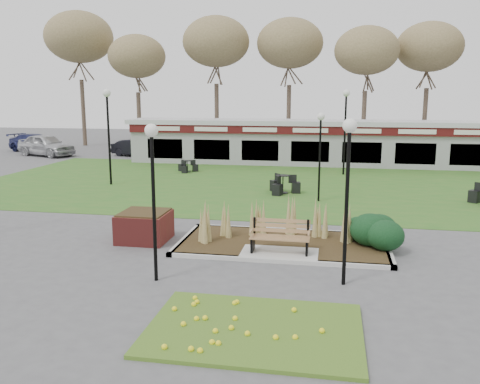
% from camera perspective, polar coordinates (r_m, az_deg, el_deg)
% --- Properties ---
extents(ground, '(100.00, 100.00, 0.00)m').
position_cam_1_polar(ground, '(14.62, 4.39, -7.42)').
color(ground, '#515154').
rests_on(ground, ground).
extents(lawn, '(34.00, 16.00, 0.02)m').
position_cam_1_polar(lawn, '(26.25, 7.15, 0.81)').
color(lawn, '#2C6620').
rests_on(lawn, ground).
extents(flower_bed, '(4.20, 3.00, 0.16)m').
position_cam_1_polar(flower_bed, '(10.36, 1.63, -15.00)').
color(flower_bed, '#406B1E').
rests_on(flower_bed, ground).
extents(planting_bed, '(6.75, 3.40, 1.27)m').
position_cam_1_polar(planting_bed, '(15.74, 9.57, -4.81)').
color(planting_bed, '#322314').
rests_on(planting_bed, ground).
extents(park_bench, '(1.70, 0.66, 0.93)m').
position_cam_1_polar(park_bench, '(14.69, 4.53, -4.94)').
color(park_bench, olive).
rests_on(park_bench, ground).
extents(brick_planter, '(1.50, 1.50, 0.95)m').
position_cam_1_polar(brick_planter, '(16.43, -10.68, -3.78)').
color(brick_planter, maroon).
rests_on(brick_planter, ground).
extents(food_pavilion, '(24.60, 3.40, 2.90)m').
position_cam_1_polar(food_pavilion, '(33.95, 7.99, 5.58)').
color(food_pavilion, '#969698').
rests_on(food_pavilion, ground).
extents(tree_backdrop, '(47.24, 5.24, 10.36)m').
position_cam_1_polar(tree_backdrop, '(42.00, 8.75, 15.99)').
color(tree_backdrop, '#47382B').
rests_on(tree_backdrop, ground).
extents(lamp_post_near_left, '(0.34, 0.34, 4.05)m').
position_cam_1_polar(lamp_post_near_left, '(12.20, 12.05, 2.93)').
color(lamp_post_near_left, black).
rests_on(lamp_post_near_left, ground).
extents(lamp_post_near_right, '(0.32, 0.32, 3.91)m').
position_cam_1_polar(lamp_post_near_right, '(12.40, -9.79, 2.68)').
color(lamp_post_near_right, black).
rests_on(lamp_post_near_right, ground).
extents(lamp_post_mid_right, '(0.32, 0.32, 3.82)m').
position_cam_1_polar(lamp_post_mid_right, '(21.95, 9.01, 6.08)').
color(lamp_post_mid_right, black).
rests_on(lamp_post_mid_right, ground).
extents(lamp_post_far_right, '(0.40, 0.40, 4.85)m').
position_cam_1_polar(lamp_post_far_right, '(29.62, 11.78, 8.68)').
color(lamp_post_far_right, black).
rests_on(lamp_post_far_right, ground).
extents(lamp_post_far_left, '(0.40, 0.40, 4.84)m').
position_cam_1_polar(lamp_post_far_left, '(26.59, -14.63, 8.31)').
color(lamp_post_far_left, black).
rests_on(lamp_post_far_left, ground).
extents(bistro_set_a, '(1.27, 1.12, 0.68)m').
position_cam_1_polar(bistro_set_a, '(30.48, -5.94, 2.70)').
color(bistro_set_a, black).
rests_on(bistro_set_a, ground).
extents(bistro_set_b, '(1.52, 1.56, 0.85)m').
position_cam_1_polar(bistro_set_b, '(23.86, 4.83, 0.55)').
color(bistro_set_b, black).
rests_on(bistro_set_b, ground).
extents(car_silver, '(5.20, 3.55, 1.64)m').
position_cam_1_polar(car_silver, '(40.91, -20.94, 4.95)').
color(car_silver, '#B6B7BC').
rests_on(car_silver, ground).
extents(car_black, '(4.04, 2.38, 1.26)m').
position_cam_1_polar(car_black, '(38.74, -11.59, 4.87)').
color(car_black, black).
rests_on(car_black, ground).
extents(car_blue, '(5.26, 3.47, 1.42)m').
position_cam_1_polar(car_blue, '(44.28, -22.00, 5.14)').
color(car_blue, navy).
rests_on(car_blue, ground).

